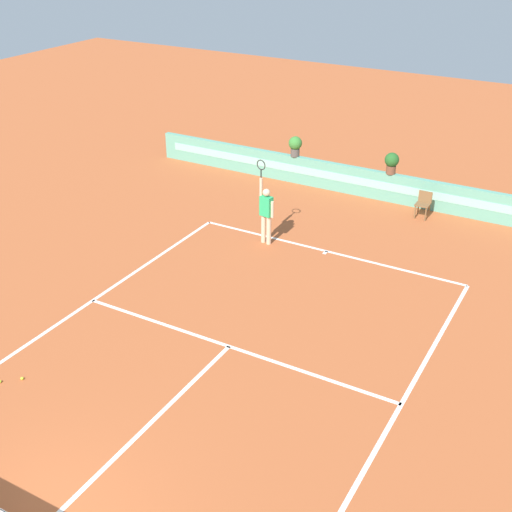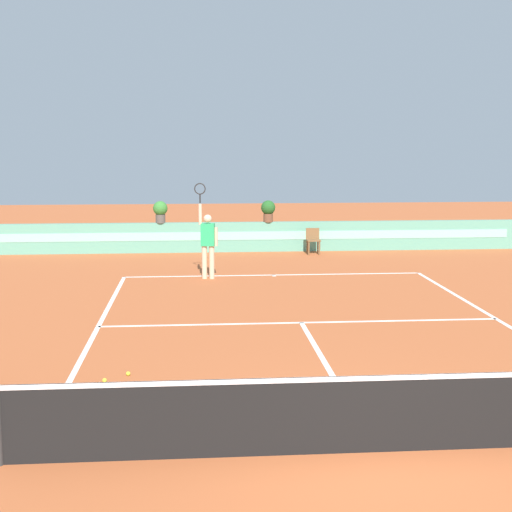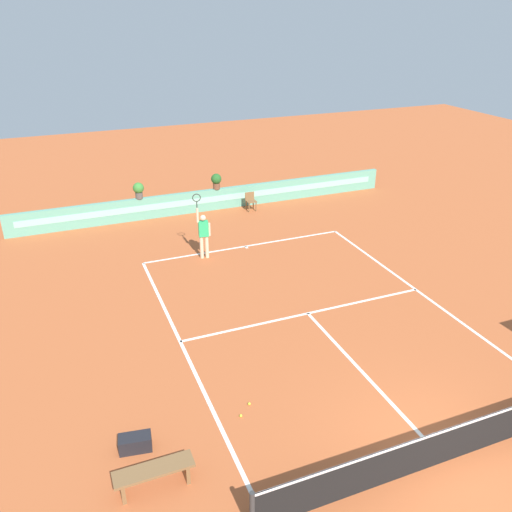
% 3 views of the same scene
% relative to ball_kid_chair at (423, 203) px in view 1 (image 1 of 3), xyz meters
% --- Properties ---
extents(ground_plane, '(60.00, 60.00, 0.00)m').
position_rel_ball_kid_chair_xyz_m(ground_plane, '(-1.70, -9.66, -0.48)').
color(ground_plane, '#B2562D').
extents(court_lines, '(8.32, 11.94, 0.01)m').
position_rel_ball_kid_chair_xyz_m(court_lines, '(-1.70, -8.94, -0.47)').
color(court_lines, white).
rests_on(court_lines, ground).
extents(back_wall_barrier, '(18.00, 0.21, 1.00)m').
position_rel_ball_kid_chair_xyz_m(back_wall_barrier, '(-1.70, 0.73, 0.02)').
color(back_wall_barrier, '#60A88E').
rests_on(back_wall_barrier, ground).
extents(ball_kid_chair, '(0.44, 0.44, 0.85)m').
position_rel_ball_kid_chair_xyz_m(ball_kid_chair, '(0.00, 0.00, 0.00)').
color(ball_kid_chair, brown).
rests_on(ball_kid_chair, ground).
extents(tennis_player, '(0.62, 0.27, 2.58)m').
position_rel_ball_kid_chair_xyz_m(tennis_player, '(-3.53, -4.15, 0.57)').
color(tennis_player, beige).
rests_on(tennis_player, ground).
extents(tennis_ball_near_baseline, '(0.07, 0.07, 0.07)m').
position_rel_ball_kid_chair_xyz_m(tennis_ball_near_baseline, '(-4.93, -12.48, -0.44)').
color(tennis_ball_near_baseline, '#CCE033').
rests_on(tennis_ball_near_baseline, ground).
extents(tennis_ball_mid_court, '(0.07, 0.07, 0.07)m').
position_rel_ball_kid_chair_xyz_m(tennis_ball_mid_court, '(-5.26, -12.78, -0.44)').
color(tennis_ball_mid_court, '#CCE033').
rests_on(tennis_ball_mid_court, ground).
extents(potted_plant_left, '(0.48, 0.48, 0.72)m').
position_rel_ball_kid_chair_xyz_m(potted_plant_left, '(-5.01, 0.73, 0.93)').
color(potted_plant_left, '#514C47').
rests_on(potted_plant_left, back_wall_barrier).
extents(potted_plant_centre, '(0.48, 0.48, 0.72)m').
position_rel_ball_kid_chair_xyz_m(potted_plant_centre, '(-1.42, 0.73, 0.93)').
color(potted_plant_centre, brown).
rests_on(potted_plant_centre, back_wall_barrier).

